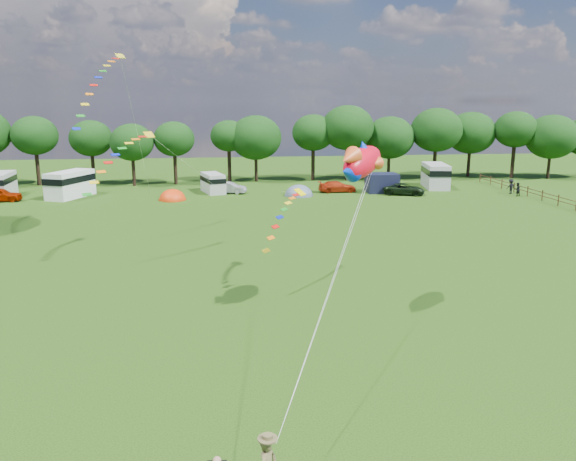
{
  "coord_description": "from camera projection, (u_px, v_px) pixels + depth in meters",
  "views": [
    {
      "loc": [
        -3.76,
        -21.2,
        10.82
      ],
      "look_at": [
        0.0,
        8.0,
        4.0
      ],
      "focal_mm": 35.0,
      "sensor_mm": 36.0,
      "label": 1
    }
  ],
  "objects": [
    {
      "name": "campervan_a",
      "position": [
        0.0,
        184.0,
        64.56
      ],
      "size": [
        2.77,
        5.8,
        2.77
      ],
      "rotation": [
        0.0,
        0.0,
        1.64
      ],
      "color": "silver",
      "rests_on": "ground"
    },
    {
      "name": "campervan_b",
      "position": [
        70.0,
        183.0,
        64.08
      ],
      "size": [
        4.84,
        6.67,
        3.01
      ],
      "rotation": [
        0.0,
        0.0,
        1.16
      ],
      "color": "white",
      "rests_on": "ground"
    },
    {
      "name": "car_b",
      "position": [
        229.0,
        188.0,
        67.06
      ],
      "size": [
        4.09,
        2.5,
        1.35
      ],
      "primitive_type": "imported",
      "rotation": [
        0.0,
        0.0,
        1.27
      ],
      "color": "#919298",
      "rests_on": "ground"
    },
    {
      "name": "tree_line",
      "position": [
        283.0,
        135.0,
        75.76
      ],
      "size": [
        102.98,
        10.98,
        10.27
      ],
      "color": "black",
      "rests_on": "ground"
    },
    {
      "name": "streamer_kite_c",
      "position": [
        287.0,
        210.0,
        33.25
      ],
      "size": [
        3.22,
        5.05,
        2.83
      ],
      "rotation": [
        0.0,
        0.0,
        0.89
      ],
      "color": "#FFEC00",
      "rests_on": "ground"
    },
    {
      "name": "walker_b",
      "position": [
        511.0,
        187.0,
        66.6
      ],
      "size": [
        1.25,
        0.81,
        1.78
      ],
      "primitive_type": "imported",
      "rotation": [
        0.0,
        0.0,
        3.4
      ],
      "color": "black",
      "rests_on": "ground"
    },
    {
      "name": "campervan_d",
      "position": [
        435.0,
        175.0,
        71.34
      ],
      "size": [
        3.7,
        6.55,
        3.03
      ],
      "rotation": [
        0.0,
        0.0,
        1.39
      ],
      "color": "#BCBCBE",
      "rests_on": "ground"
    },
    {
      "name": "fish_kite",
      "position": [
        360.0,
        163.0,
        27.09
      ],
      "size": [
        3.37,
        3.76,
        2.15
      ],
      "rotation": [
        0.0,
        -0.21,
        0.88
      ],
      "color": "red",
      "rests_on": "ground"
    },
    {
      "name": "ground_plane",
      "position": [
        312.0,
        367.0,
        23.4
      ],
      "size": [
        180.0,
        180.0,
        0.0
      ],
      "primitive_type": "plane",
      "color": "black",
      "rests_on": "ground"
    },
    {
      "name": "car_c",
      "position": [
        337.0,
        187.0,
        68.0
      ],
      "size": [
        4.47,
        1.97,
        1.33
      ],
      "primitive_type": "imported",
      "rotation": [
        0.0,
        0.0,
        1.6
      ],
      "color": "#B22A0C",
      "rests_on": "ground"
    },
    {
      "name": "awning_navy",
      "position": [
        382.0,
        183.0,
        67.78
      ],
      "size": [
        3.77,
        3.11,
        2.28
      ],
      "primitive_type": "cube",
      "rotation": [
        0.0,
        0.0,
        -0.04
      ],
      "color": "black",
      "rests_on": "ground"
    },
    {
      "name": "walker_a",
      "position": [
        517.0,
        189.0,
        65.02
      ],
      "size": [
        0.86,
        0.65,
        1.59
      ],
      "primitive_type": "imported",
      "rotation": [
        0.0,
        0.0,
        3.38
      ],
      "color": "black",
      "rests_on": "ground"
    },
    {
      "name": "car_d",
      "position": [
        404.0,
        189.0,
        66.05
      ],
      "size": [
        5.38,
        3.72,
        1.34
      ],
      "primitive_type": "imported",
      "rotation": [
        0.0,
        0.0,
        1.24
      ],
      "color": "black",
      "rests_on": "ground"
    },
    {
      "name": "campervan_c",
      "position": [
        213.0,
        182.0,
        67.59
      ],
      "size": [
        3.17,
        5.08,
        2.31
      ],
      "rotation": [
        0.0,
        0.0,
        1.83
      ],
      "color": "#BAB9BC",
      "rests_on": "ground"
    },
    {
      "name": "tent_greyblue",
      "position": [
        299.0,
        195.0,
        65.59
      ],
      "size": [
        3.38,
        3.7,
        2.51
      ],
      "color": "slate",
      "rests_on": "ground"
    },
    {
      "name": "fence",
      "position": [
        550.0,
        197.0,
        60.55
      ],
      "size": [
        0.12,
        33.12,
        1.2
      ],
      "color": "#472D19",
      "rests_on": "ground"
    },
    {
      "name": "streamer_kite_a",
      "position": [
        102.0,
        79.0,
        43.15
      ],
      "size": [
        3.43,
        5.61,
        5.79
      ],
      "rotation": [
        0.0,
        0.0,
        0.59
      ],
      "color": "gold",
      "rests_on": "ground"
    },
    {
      "name": "streamer_kite_b",
      "position": [
        124.0,
        152.0,
        37.98
      ],
      "size": [
        4.39,
        4.73,
        3.83
      ],
      "rotation": [
        0.0,
        0.0,
        0.59
      ],
      "color": "gold",
      "rests_on": "ground"
    },
    {
      "name": "tent_orange",
      "position": [
        173.0,
        200.0,
        62.77
      ],
      "size": [
        3.05,
        3.34,
        2.39
      ],
      "color": "#EC390B",
      "rests_on": "ground"
    }
  ]
}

